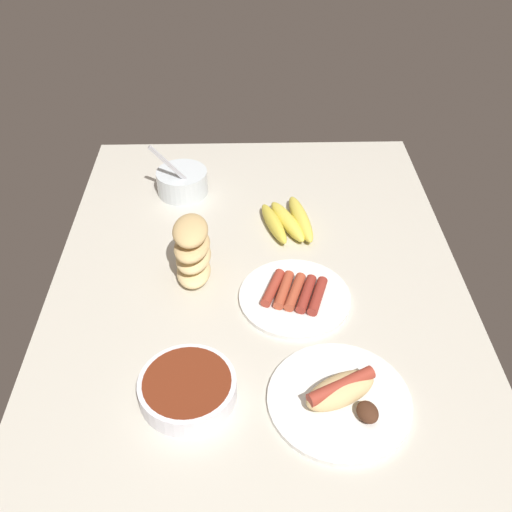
{
  "coord_description": "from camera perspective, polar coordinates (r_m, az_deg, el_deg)",
  "views": [
    {
      "loc": [
        94.31,
        -2.65,
        85.81
      ],
      "look_at": [
        -4.02,
        -0.34,
        3.0
      ],
      "focal_mm": 40.77,
      "sensor_mm": 36.0,
      "label": 1
    }
  ],
  "objects": [
    {
      "name": "plate_sausages",
      "position": [
        1.22,
        3.83,
        -3.9
      ],
      "size": [
        23.56,
        23.56,
        3.17
      ],
      "color": "white",
      "rests_on": "ground_plane"
    },
    {
      "name": "bowl_chili",
      "position": [
        1.05,
        -6.73,
        -12.71
      ],
      "size": [
        17.36,
        17.36,
        4.15
      ],
      "color": "white",
      "rests_on": "ground_plane"
    },
    {
      "name": "bowl_coleslaw",
      "position": [
        1.54,
        -7.25,
        7.32
      ],
      "size": [
        13.18,
        13.91,
        15.36
      ],
      "color": "silver",
      "rests_on": "ground_plane"
    },
    {
      "name": "plate_hotdog_assembled",
      "position": [
        1.05,
        8.31,
        -13.47
      ],
      "size": [
        25.5,
        25.5,
        5.61
      ],
      "color": "white",
      "rests_on": "ground_plane"
    },
    {
      "name": "banana_bunch",
      "position": [
        1.41,
        3.22,
        3.46
      ],
      "size": [
        19.12,
        13.83,
        3.86
      ],
      "color": "#E5D14C",
      "rests_on": "ground_plane"
    },
    {
      "name": "bread_stack",
      "position": [
        1.24,
        -6.26,
        0.47
      ],
      "size": [
        12.78,
        9.0,
        14.4
      ],
      "color": "#E5C689",
      "rests_on": "ground_plane"
    },
    {
      "name": "ground_plane",
      "position": [
        1.29,
        0.19,
        -2.69
      ],
      "size": [
        120.0,
        90.0,
        3.0
      ],
      "primitive_type": "cube",
      "color": "beige"
    }
  ]
}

